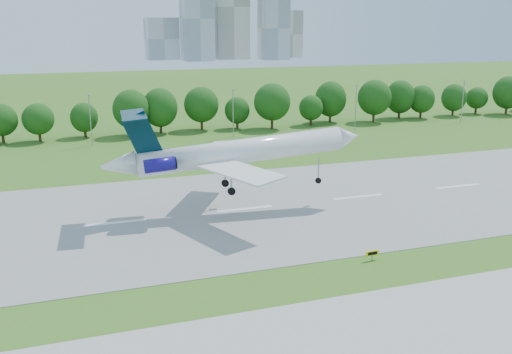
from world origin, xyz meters
name	(u,v)px	position (x,y,z in m)	size (l,w,h in m)	color
ground	(309,273)	(0.00, 0.00, 0.00)	(600.00, 600.00, 0.00)	#386A1B
runway	(245,209)	(0.00, 25.00, 0.04)	(400.00, 45.00, 0.08)	gray
tree_line	(167,110)	(0.00, 92.00, 6.19)	(288.40, 8.40, 10.40)	#382314
light_poles	(164,116)	(-2.50, 82.00, 6.34)	(175.90, 0.25, 12.19)	gray
skyline	(225,20)	(100.16, 390.61, 30.46)	(127.00, 52.00, 80.00)	#B2B2B7
airliner	(229,152)	(-2.53, 25.14, 9.41)	(40.60, 29.42, 12.98)	white
taxi_sign_centre	(372,253)	(8.88, 1.03, 0.92)	(1.79, 0.33, 1.25)	gray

